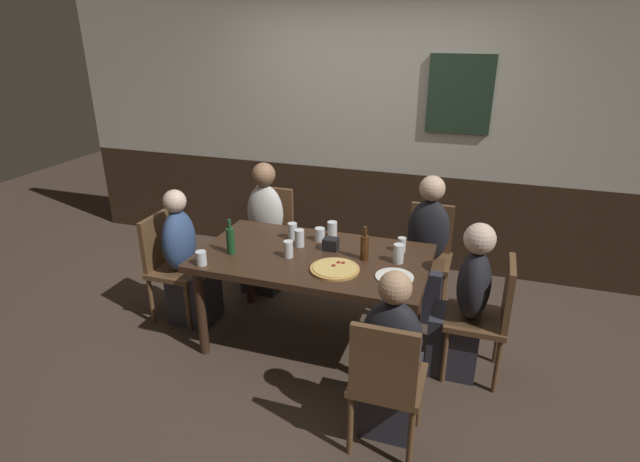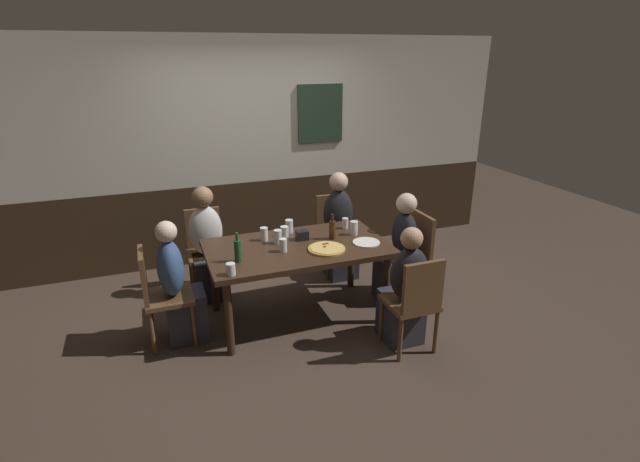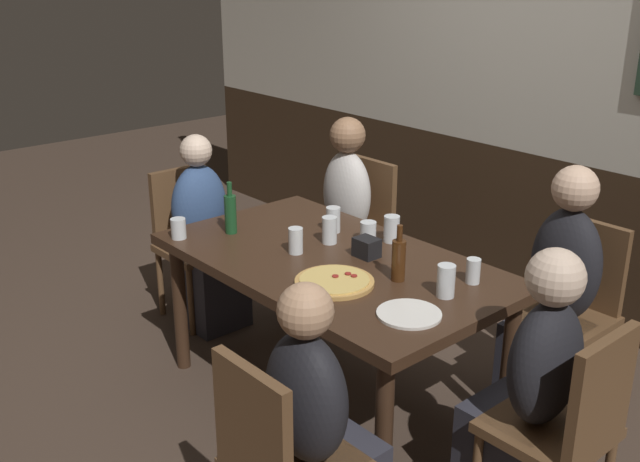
% 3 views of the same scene
% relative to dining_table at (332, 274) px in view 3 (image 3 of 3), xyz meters
% --- Properties ---
extents(ground_plane, '(12.00, 12.00, 0.00)m').
position_rel_dining_table_xyz_m(ground_plane, '(0.00, 0.00, -0.66)').
color(ground_plane, '#423328').
extents(wall_back, '(6.40, 0.13, 2.60)m').
position_rel_dining_table_xyz_m(wall_back, '(0.01, 1.65, 0.64)').
color(wall_back, '#332316').
rests_on(wall_back, ground_plane).
extents(dining_table, '(1.66, 0.95, 0.74)m').
position_rel_dining_table_xyz_m(dining_table, '(0.00, 0.00, 0.00)').
color(dining_table, '#382316').
rests_on(dining_table, ground_plane).
extents(chair_right_far, '(0.40, 0.40, 0.88)m').
position_rel_dining_table_xyz_m(chair_right_far, '(0.73, 0.89, -0.16)').
color(chair_right_far, brown).
rests_on(chair_right_far, ground_plane).
extents(chair_left_far, '(0.40, 0.40, 0.88)m').
position_rel_dining_table_xyz_m(chair_left_far, '(-0.73, 0.89, -0.16)').
color(chair_left_far, brown).
rests_on(chair_left_far, ground_plane).
extents(chair_head_west, '(0.40, 0.40, 0.88)m').
position_rel_dining_table_xyz_m(chair_head_west, '(-1.25, 0.00, -0.16)').
color(chair_head_west, brown).
rests_on(chair_head_west, ground_plane).
extents(chair_head_east, '(0.40, 0.40, 0.88)m').
position_rel_dining_table_xyz_m(chair_head_east, '(1.25, 0.00, -0.16)').
color(chair_head_east, brown).
rests_on(chair_head_east, ground_plane).
extents(chair_right_near, '(0.40, 0.40, 0.88)m').
position_rel_dining_table_xyz_m(chair_right_near, '(0.73, -0.89, -0.16)').
color(chair_right_near, brown).
rests_on(chair_right_near, ground_plane).
extents(person_right_far, '(0.34, 0.37, 1.19)m').
position_rel_dining_table_xyz_m(person_right_far, '(0.73, 0.73, -0.15)').
color(person_right_far, '#2D2D38').
rests_on(person_right_far, ground_plane).
extents(person_left_far, '(0.34, 0.37, 1.17)m').
position_rel_dining_table_xyz_m(person_left_far, '(-0.73, 0.73, -0.16)').
color(person_left_far, '#2D2D38').
rests_on(person_left_far, ground_plane).
extents(person_head_west, '(0.37, 0.34, 1.12)m').
position_rel_dining_table_xyz_m(person_head_west, '(-1.08, 0.00, -0.19)').
color(person_head_west, '#2D2D38').
rests_on(person_head_west, ground_plane).
extents(person_head_east, '(0.37, 0.34, 1.13)m').
position_rel_dining_table_xyz_m(person_head_east, '(1.08, 0.00, -0.18)').
color(person_head_east, '#2D2D38').
rests_on(person_head_east, ground_plane).
extents(person_right_near, '(0.34, 0.37, 1.09)m').
position_rel_dining_table_xyz_m(person_right_near, '(0.73, -0.73, -0.20)').
color(person_right_near, '#2D2D38').
rests_on(person_right_near, ground_plane).
extents(pizza, '(0.34, 0.34, 0.03)m').
position_rel_dining_table_xyz_m(pizza, '(0.22, -0.19, 0.09)').
color(pizza, tan).
rests_on(pizza, dining_table).
extents(tumbler_water, '(0.07, 0.07, 0.13)m').
position_rel_dining_table_xyz_m(tumbler_water, '(-0.15, 0.12, 0.14)').
color(tumbler_water, silver).
rests_on(tumbler_water, dining_table).
extents(pint_glass_pale, '(0.06, 0.06, 0.11)m').
position_rel_dining_table_xyz_m(pint_glass_pale, '(0.59, 0.27, 0.13)').
color(pint_glass_pale, silver).
rests_on(pint_glass_pale, dining_table).
extents(tumbler_short, '(0.08, 0.08, 0.10)m').
position_rel_dining_table_xyz_m(tumbler_short, '(-0.04, 0.27, 0.12)').
color(tumbler_short, silver).
rests_on(tumbler_short, dining_table).
extents(beer_glass_tall, '(0.07, 0.07, 0.14)m').
position_rel_dining_table_xyz_m(beer_glass_tall, '(0.61, 0.07, 0.14)').
color(beer_glass_tall, silver).
rests_on(beer_glass_tall, dining_table).
extents(highball_clear, '(0.07, 0.07, 0.12)m').
position_rel_dining_table_xyz_m(highball_clear, '(-0.16, -0.09, 0.13)').
color(highball_clear, silver).
rests_on(highball_clear, dining_table).
extents(pint_glass_stout, '(0.07, 0.07, 0.13)m').
position_rel_dining_table_xyz_m(pint_glass_stout, '(-0.25, 0.23, 0.14)').
color(pint_glass_stout, silver).
rests_on(pint_glass_stout, dining_table).
extents(pint_glass_amber, '(0.08, 0.08, 0.13)m').
position_rel_dining_table_xyz_m(pint_glass_amber, '(0.03, 0.36, 0.14)').
color(pint_glass_amber, silver).
rests_on(pint_glass_amber, dining_table).
extents(beer_glass_half, '(0.07, 0.07, 0.10)m').
position_rel_dining_table_xyz_m(beer_glass_half, '(-0.68, -0.40, 0.13)').
color(beer_glass_half, silver).
rests_on(beer_glass_half, dining_table).
extents(beer_bottle_green, '(0.06, 0.06, 0.26)m').
position_rel_dining_table_xyz_m(beer_bottle_green, '(-0.58, -0.16, 0.18)').
color(beer_bottle_green, '#194723').
rests_on(beer_bottle_green, dining_table).
extents(beer_bottle_brown, '(0.06, 0.06, 0.25)m').
position_rel_dining_table_xyz_m(beer_bottle_brown, '(0.37, 0.05, 0.18)').
color(beer_bottle_brown, '#42230F').
rests_on(beer_bottle_brown, dining_table).
extents(plate_white_large, '(0.25, 0.25, 0.01)m').
position_rel_dining_table_xyz_m(plate_white_large, '(0.63, -0.16, 0.09)').
color(plate_white_large, white).
rests_on(plate_white_large, dining_table).
extents(condiment_caddy, '(0.11, 0.09, 0.09)m').
position_rel_dining_table_xyz_m(condiment_caddy, '(0.09, 0.13, 0.12)').
color(condiment_caddy, black).
rests_on(condiment_caddy, dining_table).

